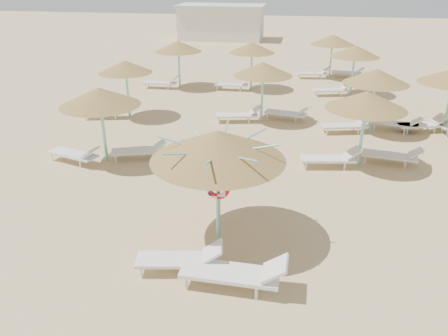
# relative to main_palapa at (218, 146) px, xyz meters

# --- Properties ---
(ground) EXTENTS (120.00, 120.00, 0.00)m
(ground) POSITION_rel_main_palapa_xyz_m (-0.24, -0.38, -2.57)
(ground) COLOR tan
(ground) RESTS_ON ground
(main_palapa) EXTENTS (3.30, 3.30, 2.96)m
(main_palapa) POSITION_rel_main_palapa_xyz_m (0.00, 0.00, 0.00)
(main_palapa) COLOR #7AD4D5
(main_palapa) RESTS_ON ground
(lounger_main_a) EXTENTS (2.06, 0.93, 0.72)m
(lounger_main_a) POSITION_rel_main_palapa_xyz_m (-0.55, -1.55, -2.23)
(lounger_main_a) COLOR white
(lounger_main_a) RESTS_ON ground
(lounger_main_b) EXTENTS (2.34, 0.76, 0.85)m
(lounger_main_b) POSITION_rel_main_palapa_xyz_m (0.77, -1.90, -2.17)
(lounger_main_b) COLOR white
(lounger_main_b) RESTS_ON ground
(palapa_field) EXTENTS (19.36, 18.07, 2.72)m
(palapa_field) POSITION_rel_main_palapa_xyz_m (2.52, 10.43, -0.27)
(palapa_field) COLOR #7AD4D5
(palapa_field) RESTS_ON ground
(service_hut) EXTENTS (8.40, 4.40, 3.25)m
(service_hut) POSITION_rel_main_palapa_xyz_m (-6.24, 34.62, -0.93)
(service_hut) COLOR silver
(service_hut) RESTS_ON ground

